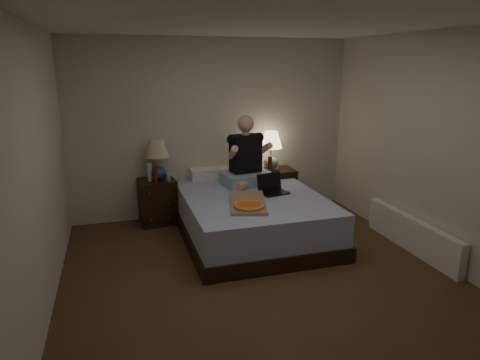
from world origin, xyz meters
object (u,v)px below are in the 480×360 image
object	(u,v)px
lamp_left	(157,160)
laptop	(274,184)
beer_bottle_right	(270,164)
bed	(250,214)
nightstand_left	(158,201)
pizza_box	(249,207)
nightstand_right	(276,190)
water_bottle	(150,172)
radiator	(412,234)
soda_can	(168,177)
lamp_right	(271,151)
beer_bottle_left	(155,174)
person	(247,151)

from	to	relation	value
lamp_left	laptop	size ratio (longest dim) A/B	1.65
beer_bottle_right	laptop	distance (m)	0.74
bed	lamp_left	size ratio (longest dim) A/B	3.97
nightstand_left	pizza_box	bearing A→B (deg)	-63.78
bed	nightstand_left	distance (m)	1.34
bed	nightstand_right	xyz separation A→B (m)	(0.64, 0.75, 0.05)
water_bottle	radiator	world-z (taller)	water_bottle
nightstand_right	soda_can	world-z (taller)	soda_can
lamp_right	beer_bottle_left	size ratio (longest dim) A/B	2.43
pizza_box	soda_can	bearing A→B (deg)	134.56
soda_can	pizza_box	distance (m)	1.48
water_bottle	nightstand_right	bearing A→B (deg)	0.44
bed	lamp_left	distance (m)	1.46
nightstand_right	water_bottle	bearing A→B (deg)	179.85
lamp_left	soda_can	size ratio (longest dim) A/B	5.60
lamp_right	beer_bottle_right	world-z (taller)	lamp_right
water_bottle	nightstand_left	bearing A→B (deg)	19.44
person	radiator	world-z (taller)	person
beer_bottle_right	radiator	bearing A→B (deg)	-53.58
bed	water_bottle	xyz separation A→B (m)	(-1.18, 0.74, 0.46)
nightstand_left	soda_can	xyz separation A→B (m)	(0.14, -0.10, 0.36)
beer_bottle_right	soda_can	bearing A→B (deg)	177.73
nightstand_right	lamp_left	size ratio (longest dim) A/B	1.16
bed	lamp_right	distance (m)	1.15
beer_bottle_right	bed	bearing A→B (deg)	-128.66
soda_can	beer_bottle_right	distance (m)	1.44
bed	beer_bottle_right	world-z (taller)	beer_bottle_right
pizza_box	laptop	bearing A→B (deg)	60.38
beer_bottle_left	lamp_right	bearing A→B (deg)	4.01
lamp_left	laptop	xyz separation A→B (m)	(1.36, -0.86, -0.22)
nightstand_right	soda_can	distance (m)	1.63
pizza_box	lamp_left	bearing A→B (deg)	136.42
lamp_right	bed	bearing A→B (deg)	-125.99
lamp_right	beer_bottle_left	distance (m)	1.69
nightstand_right	soda_can	xyz separation A→B (m)	(-1.59, -0.09, 0.34)
beer_bottle_right	nightstand_right	bearing A→B (deg)	43.19
nightstand_left	nightstand_right	distance (m)	1.73
person	laptop	bearing A→B (deg)	-78.40
bed	radiator	size ratio (longest dim) A/B	1.39
soda_can	radiator	xyz separation A→B (m)	(2.63, -1.67, -0.47)
beer_bottle_right	pizza_box	distance (m)	1.42
nightstand_left	nightstand_right	xyz separation A→B (m)	(1.73, -0.02, 0.02)
water_bottle	lamp_right	bearing A→B (deg)	1.02
beer_bottle_left	radiator	world-z (taller)	beer_bottle_left
beer_bottle_left	pizza_box	distance (m)	1.56
lamp_right	water_bottle	distance (m)	1.75
lamp_left	beer_bottle_right	bearing A→B (deg)	-5.84
beer_bottle_left	pizza_box	world-z (taller)	beer_bottle_left
person	soda_can	bearing A→B (deg)	157.73
bed	person	world-z (taller)	person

